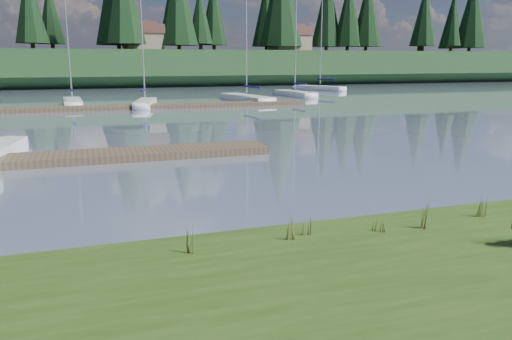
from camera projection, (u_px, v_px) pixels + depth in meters
name	position (u px, v px, depth m)	size (l,w,h in m)	color
ground	(127.00, 109.00, 39.63)	(200.00, 200.00, 0.00)	gray
ridge	(104.00, 68.00, 78.87)	(200.00, 20.00, 5.00)	#1A351A
dock_near	(63.00, 158.00, 18.92)	(16.00, 2.00, 0.30)	#4C3D2C
dock_far	(152.00, 106.00, 40.22)	(26.00, 2.20, 0.30)	#4C3D2C
sailboat_bg_1	(72.00, 101.00, 42.67)	(1.71, 7.06, 10.56)	white
sailboat_bg_2	(146.00, 102.00, 41.94)	(2.75, 6.74, 10.09)	white
sailboat_bg_3	(243.00, 97.00, 47.64)	(3.27, 9.32, 13.31)	white
sailboat_bg_4	(292.00, 93.00, 53.73)	(2.35, 7.89, 11.48)	white
sailboat_bg_5	(316.00, 88.00, 64.44)	(5.10, 7.74, 11.35)	white
weed_0	(291.00, 228.00, 9.73)	(0.17, 0.14, 0.55)	#475B23
weed_1	(308.00, 226.00, 9.99)	(0.17, 0.14, 0.47)	#475B23
weed_2	(424.00, 216.00, 10.36)	(0.17, 0.14, 0.67)	#475B23
weed_3	(190.00, 239.00, 9.03)	(0.17, 0.14, 0.64)	#475B23
weed_4	(379.00, 224.00, 10.20)	(0.17, 0.14, 0.38)	#475B23
weed_5	(481.00, 204.00, 11.14)	(0.17, 0.14, 0.70)	#475B23
mud_lip	(249.00, 243.00, 10.38)	(60.00, 0.50, 0.14)	#33281C
conifer_3	(29.00, 5.00, 72.82)	(4.84, 4.84, 12.25)	#382619
conifer_5	(200.00, 15.00, 78.99)	(3.96, 3.96, 10.35)	#382619
conifer_7	(349.00, 12.00, 88.06)	(5.28, 5.28, 13.20)	#382619
conifer_8	(424.00, 16.00, 88.58)	(4.62, 4.62, 11.77)	#382619
conifer_9	(472.00, 12.00, 95.12)	(5.94, 5.94, 14.62)	#382619
house_1	(143.00, 37.00, 77.86)	(6.30, 5.30, 4.65)	gray
house_2	(290.00, 39.00, 83.51)	(6.30, 5.30, 4.65)	gray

